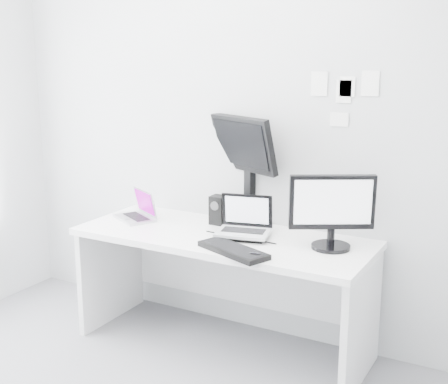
{
  "coord_description": "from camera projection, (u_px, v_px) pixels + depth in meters",
  "views": [
    {
      "loc": [
        1.7,
        -1.8,
        1.81
      ],
      "look_at": [
        0.02,
        1.23,
        1.0
      ],
      "focal_mm": 48.72,
      "sensor_mm": 36.0,
      "label": 1
    }
  ],
  "objects": [
    {
      "name": "wall_note_3",
      "position": [
        339.0,
        119.0,
        3.51
      ],
      "size": [
        0.11,
        0.0,
        0.08
      ],
      "primitive_type": "cube",
      "color": "white",
      "rests_on": "back_wall"
    },
    {
      "name": "speaker",
      "position": [
        218.0,
        210.0,
        3.85
      ],
      "size": [
        0.11,
        0.11,
        0.18
      ],
      "primitive_type": "cube",
      "rotation": [
        0.0,
        0.0,
        -0.21
      ],
      "color": "black",
      "rests_on": "desk"
    },
    {
      "name": "mouse",
      "position": [
        255.0,
        256.0,
        3.22
      ],
      "size": [
        0.11,
        0.08,
        0.03
      ],
      "primitive_type": "ellipsoid",
      "rotation": [
        0.0,
        0.0,
        -0.11
      ],
      "color": "black",
      "rests_on": "desk"
    },
    {
      "name": "back_wall",
      "position": [
        250.0,
        126.0,
        3.8
      ],
      "size": [
        3.6,
        0.0,
        3.6
      ],
      "primitive_type": "plane",
      "rotation": [
        1.57,
        0.0,
        0.0
      ],
      "color": "#B9BCBE",
      "rests_on": "ground"
    },
    {
      "name": "wall_note_2",
      "position": [
        370.0,
        83.0,
        3.38
      ],
      "size": [
        0.1,
        0.0,
        0.14
      ],
      "primitive_type": "cube",
      "color": "white",
      "rests_on": "back_wall"
    },
    {
      "name": "rear_monitor",
      "position": [
        246.0,
        168.0,
        3.83
      ],
      "size": [
        0.55,
        0.38,
        0.71
      ],
      "primitive_type": "cube",
      "rotation": [
        0.0,
        0.0,
        -0.41
      ],
      "color": "black",
      "rests_on": "desk"
    },
    {
      "name": "wall_note_0",
      "position": [
        319.0,
        84.0,
        3.52
      ],
      "size": [
        0.1,
        0.0,
        0.14
      ],
      "primitive_type": "cube",
      "color": "white",
      "rests_on": "back_wall"
    },
    {
      "name": "wall_note_1",
      "position": [
        344.0,
        92.0,
        3.46
      ],
      "size": [
        0.09,
        0.0,
        0.13
      ],
      "primitive_type": "cube",
      "color": "white",
      "rests_on": "back_wall"
    },
    {
      "name": "dell_laptop",
      "position": [
        243.0,
        217.0,
        3.55
      ],
      "size": [
        0.35,
        0.3,
        0.26
      ],
      "primitive_type": "cube",
      "rotation": [
        0.0,
        0.0,
        0.23
      ],
      "color": "silver",
      "rests_on": "desk"
    },
    {
      "name": "desk",
      "position": [
        223.0,
        292.0,
        3.73
      ],
      "size": [
        1.8,
        0.7,
        0.73
      ],
      "primitive_type": "cube",
      "color": "white",
      "rests_on": "ground"
    },
    {
      "name": "keyboard",
      "position": [
        233.0,
        250.0,
        3.32
      ],
      "size": [
        0.47,
        0.31,
        0.03
      ],
      "primitive_type": "cube",
      "rotation": [
        0.0,
        0.0,
        -0.37
      ],
      "color": "black",
      "rests_on": "desk"
    },
    {
      "name": "samsung_monitor",
      "position": [
        332.0,
        211.0,
        3.34
      ],
      "size": [
        0.52,
        0.42,
        0.43
      ],
      "primitive_type": "cube",
      "rotation": [
        0.0,
        0.0,
        0.52
      ],
      "color": "black",
      "rests_on": "desk"
    },
    {
      "name": "macbook",
      "position": [
        134.0,
        204.0,
        3.95
      ],
      "size": [
        0.34,
        0.31,
        0.21
      ],
      "primitive_type": "cube",
      "rotation": [
        0.0,
        0.0,
        -0.5
      ],
      "color": "#ABABAF",
      "rests_on": "desk"
    },
    {
      "name": "wall_note_4",
      "position": [
        347.0,
        87.0,
        3.44
      ],
      "size": [
        0.09,
        0.0,
        0.11
      ],
      "primitive_type": "cube",
      "color": "white",
      "rests_on": "back_wall"
    }
  ]
}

